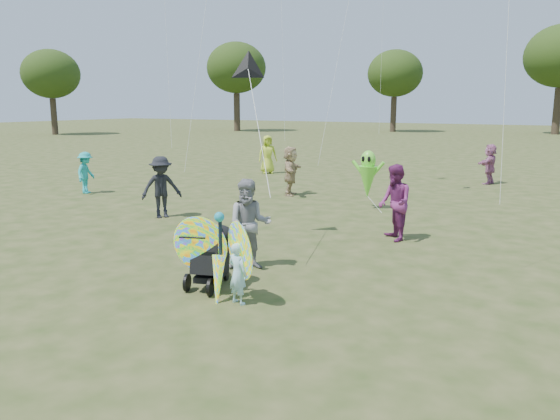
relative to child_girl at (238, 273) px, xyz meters
The scene contains 14 objects.
ground 0.79m from the child_girl, 109.60° to the left, with size 160.00×160.00×0.00m, color #51592B.
child_girl is the anchor object (origin of this frame).
adult_man 1.89m from the child_girl, 116.52° to the left, with size 0.83×0.65×1.71m, color gray.
grey_bag 1.61m from the child_girl, 138.79° to the left, with size 0.51×0.42×0.16m, color gray.
crowd_b 7.08m from the child_girl, 140.53° to the left, with size 1.09×0.63×1.68m, color black.
crowd_d 10.37m from the child_girl, 113.50° to the left, with size 1.54×0.49×1.66m, color tan.
crowd_e 5.21m from the child_girl, 80.20° to the left, with size 0.85×0.66×1.75m, color #752763.
crowd_g 16.25m from the child_girl, 118.74° to the left, with size 0.83×0.54×1.70m, color #BCD431.
crowd_i 12.32m from the child_girl, 148.76° to the left, with size 0.93×0.54×1.44m, color teal.
crowd_j 15.65m from the child_girl, 84.91° to the left, with size 1.44×0.46×1.56m, color #AE6390.
jogging_stroller 0.94m from the child_girl, 150.85° to the left, with size 0.71×1.13×1.09m.
butterfly_kite 0.41m from the child_girl, behind, with size 1.74×0.75×1.62m.
delta_kite_rig 5.31m from the child_girl, 119.61° to the left, with size 2.09×2.18×2.87m.
alien_kite 8.49m from the child_girl, 96.60° to the left, with size 1.12×0.69×1.74m.
Camera 1 is at (4.73, -7.36, 3.09)m, focal length 35.00 mm.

